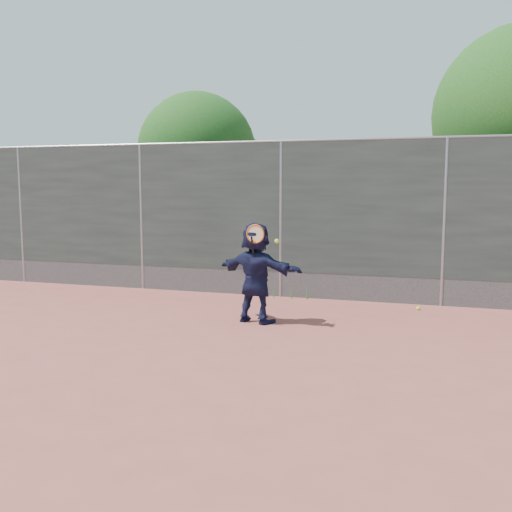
# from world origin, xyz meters

# --- Properties ---
(ground) EXTENTS (80.00, 80.00, 0.00)m
(ground) POSITION_xyz_m (0.00, 0.00, 0.00)
(ground) COLOR #9E4C42
(ground) RESTS_ON ground
(player) EXTENTS (1.55, 0.84, 1.59)m
(player) POSITION_xyz_m (0.17, 1.33, 0.79)
(player) COLOR #141737
(player) RESTS_ON ground
(ball_ground) EXTENTS (0.07, 0.07, 0.07)m
(ball_ground) POSITION_xyz_m (2.62, 3.00, 0.03)
(ball_ground) COLOR #C1FB37
(ball_ground) RESTS_ON ground
(fence) EXTENTS (20.00, 0.06, 3.03)m
(fence) POSITION_xyz_m (-0.00, 3.50, 1.58)
(fence) COLOR #38423D
(fence) RESTS_ON ground
(swing_action) EXTENTS (0.54, 0.18, 0.51)m
(swing_action) POSITION_xyz_m (0.25, 1.12, 1.40)
(swing_action) COLOR #CE5713
(swing_action) RESTS_ON ground
(tree_left) EXTENTS (3.15, 3.00, 4.53)m
(tree_left) POSITION_xyz_m (-2.85, 6.55, 2.94)
(tree_left) COLOR #382314
(tree_left) RESTS_ON ground
(weed_clump) EXTENTS (0.68, 0.07, 0.30)m
(weed_clump) POSITION_xyz_m (0.29, 3.38, 0.13)
(weed_clump) COLOR #387226
(weed_clump) RESTS_ON ground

